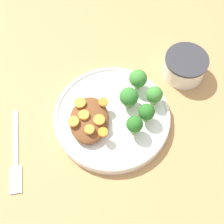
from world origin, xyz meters
name	(u,v)px	position (x,y,z in m)	size (l,w,h in m)	color
ground_plane	(112,120)	(0.00, 0.00, 0.00)	(4.00, 4.00, 0.00)	tan
plate	(112,117)	(0.00, 0.00, 0.01)	(0.25, 0.25, 0.02)	white
dip_bowl	(185,65)	(-0.13, 0.16, 0.03)	(0.10, 0.10, 0.05)	white
stew_mound	(89,120)	(0.02, -0.05, 0.03)	(0.11, 0.08, 0.03)	brown
broccoli_floret_0	(138,79)	(-0.07, 0.05, 0.05)	(0.04, 0.04, 0.05)	#7FA85B
broccoli_floret_1	(135,125)	(0.04, 0.04, 0.05)	(0.03, 0.03, 0.05)	#759E51
broccoli_floret_2	(154,95)	(-0.03, 0.09, 0.05)	(0.04, 0.04, 0.05)	#7FA85B
broccoli_floret_3	(129,97)	(-0.03, 0.03, 0.05)	(0.04, 0.04, 0.05)	#7FA85B
broccoli_floret_4	(147,112)	(0.01, 0.07, 0.05)	(0.03, 0.03, 0.05)	#759E51
carrot_slice_0	(89,129)	(0.05, -0.04, 0.05)	(0.02, 0.02, 0.01)	orange
carrot_slice_1	(103,102)	(-0.01, -0.02, 0.05)	(0.02, 0.02, 0.01)	orange
carrot_slice_2	(99,120)	(0.03, -0.03, 0.05)	(0.02, 0.02, 0.00)	orange
carrot_slice_3	(80,103)	(-0.01, -0.07, 0.05)	(0.02, 0.02, 0.01)	orange
carrot_slice_4	(84,115)	(0.02, -0.06, 0.05)	(0.02, 0.02, 0.01)	orange
carrot_slice_5	(74,122)	(0.03, -0.08, 0.05)	(0.02, 0.02, 0.01)	orange
carrot_slice_6	(103,132)	(0.05, -0.02, 0.05)	(0.02, 0.02, 0.01)	orange
fork	(16,158)	(0.09, -0.19, 0.00)	(0.18, 0.05, 0.01)	silver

